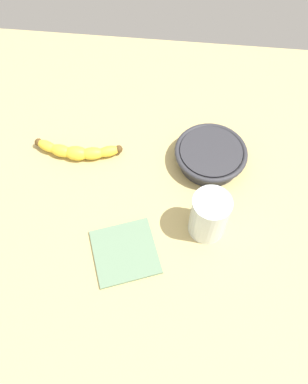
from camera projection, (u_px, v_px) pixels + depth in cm
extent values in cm
cube|color=tan|center=(126.00, 223.00, 83.21)|extent=(120.00, 120.00, 3.00)
ellipsoid|color=yellow|center=(47.00, 146.00, 89.97)|extent=(4.28, 6.12, 2.46)
ellipsoid|color=yellow|center=(61.00, 151.00, 89.26)|extent=(3.89, 6.05, 2.93)
ellipsoid|color=yellow|center=(76.00, 153.00, 88.89)|extent=(3.42, 5.62, 3.41)
ellipsoid|color=yellow|center=(92.00, 153.00, 88.86)|extent=(3.91, 6.06, 2.93)
ellipsoid|color=yellow|center=(108.00, 151.00, 89.18)|extent=(4.30, 6.12, 2.46)
sphere|color=#513819|center=(39.00, 142.00, 90.55)|extent=(1.88, 1.88, 1.88)
sphere|color=#513819|center=(119.00, 149.00, 89.51)|extent=(1.88, 1.88, 1.88)
cylinder|color=silver|center=(209.00, 217.00, 76.02)|extent=(7.75, 7.75, 11.26)
cylinder|color=#B1C28A|center=(209.00, 217.00, 76.31)|extent=(7.25, 7.25, 10.08)
cylinder|color=#2D2D33|center=(210.00, 156.00, 87.83)|extent=(14.30, 14.30, 4.43)
torus|color=#2D2D33|center=(211.00, 152.00, 86.44)|extent=(16.74, 16.74, 1.20)
cube|color=slate|center=(125.00, 252.00, 77.83)|extent=(16.40, 16.46, 0.60)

